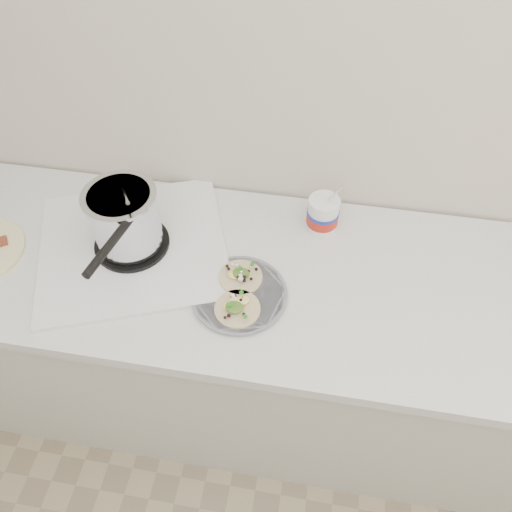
# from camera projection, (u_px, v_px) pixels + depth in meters

# --- Properties ---
(counter) EXTENTS (2.44, 0.66, 0.90)m
(counter) POSITION_uv_depth(u_px,v_px,m) (299.00, 353.00, 1.76)
(counter) COLOR beige
(counter) RESTS_ON ground
(stove) EXTENTS (0.68, 0.65, 0.26)m
(stove) POSITION_uv_depth(u_px,v_px,m) (128.00, 228.00, 1.42)
(stove) COLOR silver
(stove) RESTS_ON counter
(taco_plate) EXTENTS (0.27, 0.27, 0.04)m
(taco_plate) POSITION_uv_depth(u_px,v_px,m) (239.00, 292.00, 1.36)
(taco_plate) COLOR slate
(taco_plate) RESTS_ON counter
(tub) EXTENTS (0.10, 0.10, 0.22)m
(tub) POSITION_uv_depth(u_px,v_px,m) (324.00, 212.00, 1.48)
(tub) COLOR white
(tub) RESTS_ON counter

